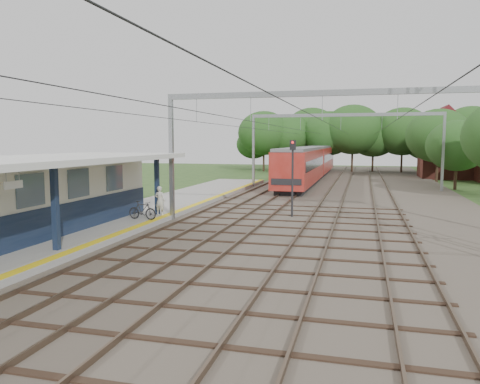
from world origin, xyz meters
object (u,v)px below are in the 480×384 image
(person, at_px, (160,201))
(bicycle, at_px, (142,210))
(train, at_px, (311,162))
(signal_post, at_px, (293,169))

(person, xyz_separation_m, bicycle, (-0.26, -1.63, -0.32))
(person, height_order, bicycle, person)
(train, xyz_separation_m, signal_post, (1.85, -27.18, 0.78))
(bicycle, xyz_separation_m, signal_post, (7.25, 4.49, 2.04))
(person, height_order, signal_post, signal_post)
(person, height_order, train, train)
(bicycle, bearing_deg, train, -3.62)
(person, xyz_separation_m, signal_post, (6.99, 2.87, 1.72))
(person, bearing_deg, train, -92.92)
(person, distance_m, train, 30.50)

